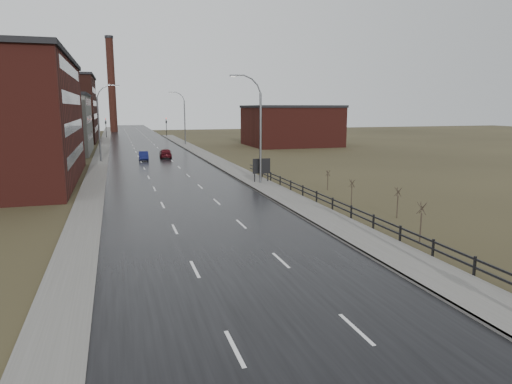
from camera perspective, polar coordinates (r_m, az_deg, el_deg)
road at (r=70.43m, az=-12.32°, el=3.74°), size 14.00×300.00×0.06m
sidewalk_right at (r=47.65m, az=0.69°, el=0.90°), size 3.20×180.00×0.18m
curb_right at (r=47.22m, az=-1.06°, el=0.81°), size 0.16×180.00×0.18m
sidewalk_left at (r=70.23m, az=-19.01°, el=3.42°), size 2.40×260.00×0.12m
warehouse_mid at (r=88.63m, az=-25.27°, el=7.73°), size 16.32×20.40×10.50m
warehouse_far at (r=118.99m, az=-25.79°, el=9.35°), size 26.52×24.48×15.50m
building_right at (r=98.64m, az=4.40°, el=8.29°), size 18.36×16.32×8.50m
smokestack at (r=159.91m, az=-17.61°, el=12.72°), size 2.70×2.70×30.70m
streetlight_right_mid at (r=47.96m, az=0.22°, el=7.88°), size 3.36×0.28×11.35m
streetlight_left at (r=71.79m, az=-18.84°, el=8.20°), size 3.36×0.28×11.35m
streetlight_right_far at (r=100.77m, az=-9.07°, el=9.14°), size 3.36×0.28×11.35m
guardrail at (r=33.14m, az=12.40°, el=-2.52°), size 0.10×53.05×1.10m
shrub_c at (r=29.21m, az=19.93°, el=-3.46°), size 0.59×0.62×2.48m
shrub_d at (r=35.09m, az=17.29°, el=-1.18°), size 0.55×0.58×2.30m
shrub_e at (r=38.60m, az=11.88°, el=0.02°), size 0.52×0.55×2.20m
shrub_f at (r=45.48m, az=8.96°, el=1.54°), size 0.48×0.50×1.99m
billboard at (r=49.07m, az=0.68°, el=3.17°), size 1.97×0.17×2.67m
traffic_light_left at (r=129.80m, az=-18.29°, el=8.48°), size 0.58×2.73×5.30m
traffic_light_right at (r=130.51m, az=-11.17°, el=8.81°), size 0.58×2.73×5.30m
car_near at (r=72.62m, az=-13.88°, el=4.38°), size 1.53×4.08×1.33m
car_far at (r=75.13m, az=-11.24°, el=4.77°), size 2.10×4.69×1.56m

